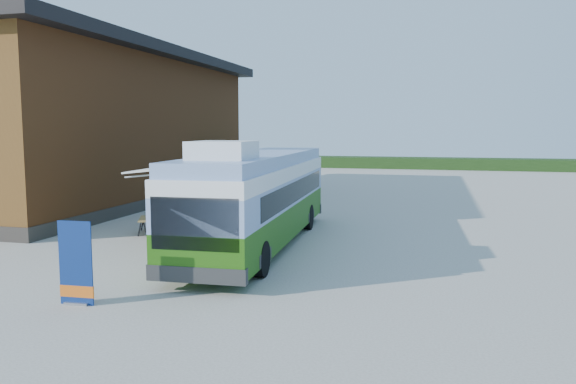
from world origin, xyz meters
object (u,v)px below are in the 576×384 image
(slurry_tanker, at_px, (227,168))
(banner, at_px, (76,271))
(bus, at_px, (258,195))
(person_a, at_px, (268,188))
(person_b, at_px, (162,199))
(picnic_table, at_px, (162,214))

(slurry_tanker, bearing_deg, banner, -83.03)
(bus, relative_size, banner, 6.22)
(bus, distance_m, slurry_tanker, 15.63)
(person_a, xyz_separation_m, person_b, (-2.54, -5.56, 0.07))
(picnic_table, bearing_deg, slurry_tanker, 76.54)
(picnic_table, relative_size, slurry_tanker, 0.30)
(person_a, relative_size, slurry_tanker, 0.27)
(banner, xyz_separation_m, person_b, (-2.89, 9.35, 0.25))
(person_b, height_order, slurry_tanker, slurry_tanker)
(person_b, xyz_separation_m, slurry_tanker, (-1.70, 11.45, 0.42))
(slurry_tanker, bearing_deg, person_a, -59.68)
(person_a, distance_m, slurry_tanker, 7.27)
(person_a, xyz_separation_m, slurry_tanker, (-4.24, 5.88, 0.50))
(person_a, relative_size, person_b, 0.93)
(person_b, distance_m, slurry_tanker, 11.58)
(picnic_table, relative_size, person_a, 1.09)
(picnic_table, xyz_separation_m, person_a, (1.76, 7.06, 0.24))
(person_b, bearing_deg, banner, 61.29)
(bus, distance_m, picnic_table, 4.27)
(bus, bearing_deg, banner, -108.55)
(person_a, bearing_deg, picnic_table, -115.19)
(person_a, bearing_deg, bus, -86.43)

